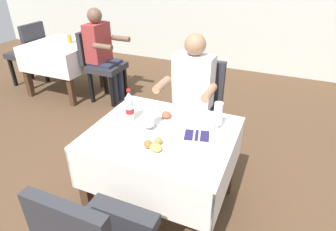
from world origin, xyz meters
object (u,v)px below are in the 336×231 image
object	(u,v)px
seated_diner_far	(191,95)
background_patron	(102,51)
main_dining_table	(163,151)
background_chair_left	(29,51)
chair_far_diner_seat	(197,105)
background_chair_right	(101,62)
napkin_cutlery_set	(197,135)
background_table_tumbler	(70,39)
plate_near_camera	(151,146)
beer_glass_left	(218,115)
cola_bottle_primary	(130,107)
background_dining_table	(63,56)
plate_far_diner	(167,117)
beer_glass_middle	(149,116)

from	to	relation	value
seated_diner_far	background_patron	size ratio (longest dim) A/B	1.00
seated_diner_far	main_dining_table	bearing A→B (deg)	-87.29
background_chair_left	chair_far_diner_seat	bearing A→B (deg)	-13.84
background_chair_right	seated_diner_far	bearing A→B (deg)	-27.56
napkin_cutlery_set	background_table_tumbler	bearing A→B (deg)	146.74
main_dining_table	background_chair_right	size ratio (longest dim) A/B	1.05
plate_near_camera	seated_diner_far	bearing A→B (deg)	93.07
background_chair_left	background_chair_right	distance (m)	1.31
beer_glass_left	background_table_tumbler	bearing A→B (deg)	150.47
plate_near_camera	napkin_cutlery_set	distance (m)	0.35
cola_bottle_primary	background_chair_right	distance (m)	2.04
background_dining_table	background_table_tumbler	bearing A→B (deg)	33.04
background_chair_right	background_patron	world-z (taller)	background_patron
plate_far_diner	background_table_tumbler	size ratio (longest dim) A/B	2.29
background_dining_table	chair_far_diner_seat	bearing A→B (deg)	-17.59
seated_diner_far	napkin_cutlery_set	xyz separation A→B (m)	(0.28, -0.68, 0.03)
beer_glass_left	background_patron	distance (m)	2.36
background_chair_left	background_patron	distance (m)	1.37
plate_near_camera	background_table_tumbler	xyz separation A→B (m)	(-2.19, 1.85, 0.04)
background_patron	beer_glass_middle	bearing A→B (deg)	-46.54
plate_far_diner	background_chair_left	distance (m)	3.22
plate_far_diner	beer_glass_middle	distance (m)	0.21
chair_far_diner_seat	napkin_cutlery_set	xyz separation A→B (m)	(0.24, -0.79, 0.19)
main_dining_table	background_table_tumbler	xyz separation A→B (m)	(-2.18, 1.63, 0.23)
beer_glass_middle	napkin_cutlery_set	world-z (taller)	beer_glass_middle
main_dining_table	chair_far_diner_seat	size ratio (longest dim) A/B	1.05
plate_near_camera	cola_bottle_primary	bearing A→B (deg)	138.82
chair_far_diner_seat	background_chair_left	xyz separation A→B (m)	(-2.95, 0.73, 0.00)
beer_glass_left	background_chair_right	distance (m)	2.42
beer_glass_left	napkin_cutlery_set	distance (m)	0.21
chair_far_diner_seat	plate_far_diner	distance (m)	0.69
cola_bottle_primary	napkin_cutlery_set	world-z (taller)	cola_bottle_primary
plate_near_camera	napkin_cutlery_set	bearing A→B (deg)	48.71
main_dining_table	background_chair_left	bearing A→B (deg)	152.16
plate_near_camera	cola_bottle_primary	size ratio (longest dim) A/B	0.99
cola_bottle_primary	background_patron	bearing A→B (deg)	130.71
background_chair_left	beer_glass_middle	bearing A→B (deg)	-28.85
beer_glass_left	napkin_cutlery_set	world-z (taller)	beer_glass_left
cola_bottle_primary	beer_glass_left	bearing A→B (deg)	13.20
background_table_tumbler	background_chair_left	bearing A→B (deg)	-174.52
main_dining_table	background_chair_left	xyz separation A→B (m)	(-2.95, 1.56, -0.01)
seated_diner_far	beer_glass_left	distance (m)	0.66
beer_glass_middle	napkin_cutlery_set	size ratio (longest dim) A/B	1.09
chair_far_diner_seat	background_chair_right	bearing A→B (deg)	156.04
cola_bottle_primary	plate_near_camera	bearing A→B (deg)	-41.18
cola_bottle_primary	background_chair_right	size ratio (longest dim) A/B	0.27
background_table_tumbler	background_patron	bearing A→B (deg)	-7.12
beer_glass_middle	background_dining_table	bearing A→B (deg)	144.40
seated_diner_far	beer_glass_left	xyz separation A→B (m)	(0.38, -0.52, 0.13)
chair_far_diner_seat	background_chair_left	distance (m)	3.03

